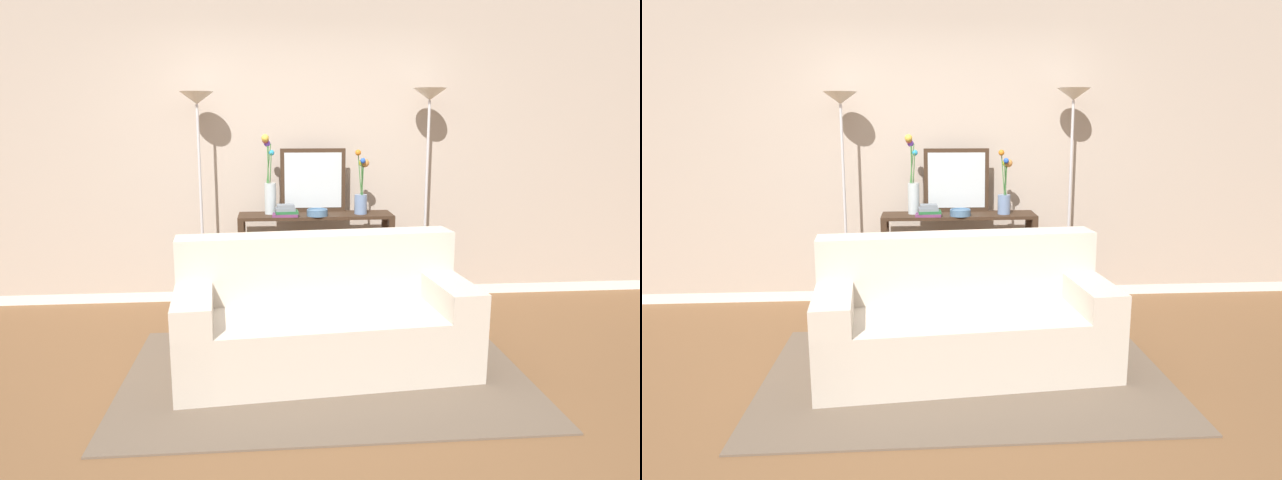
{
  "view_description": "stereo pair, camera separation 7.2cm",
  "coord_description": "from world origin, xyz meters",
  "views": [
    {
      "loc": [
        -0.16,
        -3.31,
        1.66
      ],
      "look_at": [
        0.21,
        0.95,
        0.76
      ],
      "focal_mm": 32.4,
      "sensor_mm": 36.0,
      "label": 1
    },
    {
      "loc": [
        -0.09,
        -3.32,
        1.66
      ],
      "look_at": [
        0.21,
        0.95,
        0.76
      ],
      "focal_mm": 32.4,
      "sensor_mm": 36.0,
      "label": 2
    }
  ],
  "objects": [
    {
      "name": "wall_mirror",
      "position": [
        0.22,
        1.73,
        1.13
      ],
      "size": [
        0.57,
        0.02,
        0.55
      ],
      "color": "#382619",
      "rests_on": "console_table"
    },
    {
      "name": "book_row_under_console",
      "position": [
        -0.13,
        1.59,
        0.06
      ],
      "size": [
        0.38,
        0.17,
        0.13
      ],
      "color": "slate",
      "rests_on": "ground"
    },
    {
      "name": "back_wall",
      "position": [
        0.0,
        1.98,
        1.42
      ],
      "size": [
        12.0,
        0.15,
        2.84
      ],
      "color": "white",
      "rests_on": "ground"
    },
    {
      "name": "book_stack",
      "position": [
        -0.03,
        1.49,
        0.9
      ],
      "size": [
        0.22,
        0.14,
        0.1
      ],
      "color": "#6B3360",
      "rests_on": "console_table"
    },
    {
      "name": "fruit_bowl",
      "position": [
        0.23,
        1.49,
        0.89
      ],
      "size": [
        0.18,
        0.18,
        0.06
      ],
      "color": "#4C7093",
      "rests_on": "console_table"
    },
    {
      "name": "vase_tall_flowers",
      "position": [
        -0.16,
        1.63,
        1.1
      ],
      "size": [
        0.12,
        0.11,
        0.68
      ],
      "color": "silver",
      "rests_on": "console_table"
    },
    {
      "name": "vase_short_flowers",
      "position": [
        0.62,
        1.56,
        1.06
      ],
      "size": [
        0.13,
        0.12,
        0.55
      ],
      "color": "#6B84AD",
      "rests_on": "console_table"
    },
    {
      "name": "ground_plane",
      "position": [
        0.0,
        0.0,
        -0.01
      ],
      "size": [
        16.0,
        16.0,
        0.02
      ],
      "primitive_type": "cube",
      "color": "brown"
    },
    {
      "name": "console_table",
      "position": [
        0.23,
        1.59,
        0.59
      ],
      "size": [
        1.32,
        0.34,
        0.86
      ],
      "color": "#382619",
      "rests_on": "ground"
    },
    {
      "name": "floor_lamp_left",
      "position": [
        -0.75,
        1.62,
        1.48
      ],
      "size": [
        0.28,
        0.28,
        1.88
      ],
      "color": "silver",
      "rests_on": "ground"
    },
    {
      "name": "floor_lamp_right",
      "position": [
        1.2,
        1.62,
        1.5
      ],
      "size": [
        0.28,
        0.28,
        1.91
      ],
      "color": "silver",
      "rests_on": "ground"
    },
    {
      "name": "couch",
      "position": [
        0.18,
        0.37,
        0.32
      ],
      "size": [
        2.0,
        1.02,
        0.88
      ],
      "color": "beige",
      "rests_on": "ground"
    },
    {
      "name": "area_rug",
      "position": [
        0.19,
        0.22,
        0.01
      ],
      "size": [
        2.61,
        1.7,
        0.01
      ],
      "color": "brown",
      "rests_on": "ground"
    }
  ]
}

